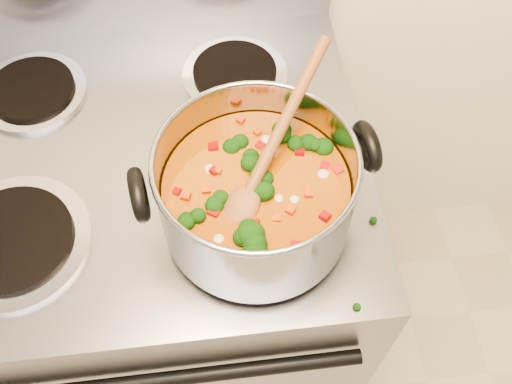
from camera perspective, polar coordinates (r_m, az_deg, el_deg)
electric_range at (r=1.36m, az=-8.60°, el=-7.37°), size 0.77×0.69×1.08m
stockpot at (r=0.80m, az=-0.02°, el=-0.15°), size 0.34×0.28×0.17m
wooden_spoon at (r=0.78m, az=0.74°, el=2.86°), size 0.20×0.27×0.12m
cooktop_crumbs at (r=0.85m, az=10.68°, el=-7.87°), size 0.05×0.11×0.01m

